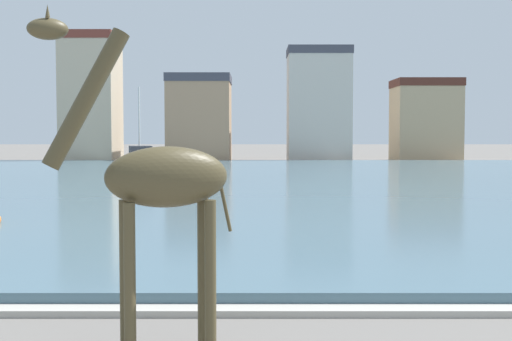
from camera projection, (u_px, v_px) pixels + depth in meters
harbor_water at (277, 183)px, 38.78m from camera, size 90.82×53.74×0.31m
quay_edge_coping at (330, 311)px, 11.72m from camera, size 90.82×0.50×0.12m
giraffe_statue at (155, 184)px, 9.31m from camera, size 2.63×1.27×4.70m
sailboat_white at (138, 166)px, 47.49m from camera, size 3.46×6.68×6.10m
townhouse_corner_house at (90, 98)px, 68.02m from camera, size 5.25×6.15×12.60m
townhouse_end_terrace at (198, 118)px, 68.13m from camera, size 6.20×6.44×8.56m
townhouse_tall_gabled at (317, 105)px, 69.10m from camera, size 6.30×5.21×11.35m
townhouse_wide_warehouse at (424, 120)px, 70.34m from camera, size 6.48×5.74×8.29m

